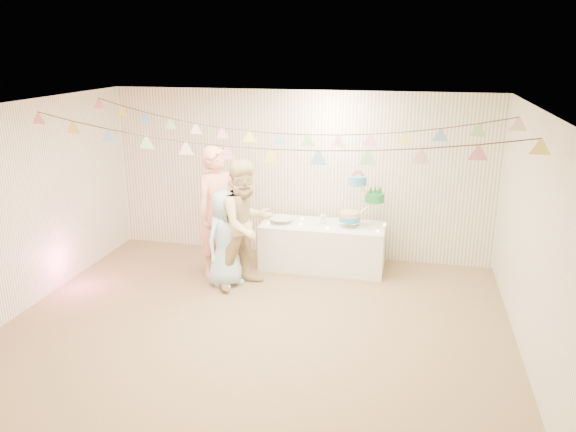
% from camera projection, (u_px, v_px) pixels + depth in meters
% --- Properties ---
extents(floor, '(6.00, 6.00, 0.00)m').
position_uv_depth(floor, '(258.00, 324.00, 6.80)').
color(floor, olive).
rests_on(floor, ground).
extents(ceiling, '(6.00, 6.00, 0.00)m').
position_uv_depth(ceiling, '(254.00, 107.00, 6.03)').
color(ceiling, white).
rests_on(ceiling, ground).
extents(back_wall, '(6.00, 6.00, 0.00)m').
position_uv_depth(back_wall, '(299.00, 175.00, 8.75)').
color(back_wall, white).
rests_on(back_wall, ground).
extents(front_wall, '(6.00, 6.00, 0.00)m').
position_uv_depth(front_wall, '(163.00, 325.00, 4.08)').
color(front_wall, white).
rests_on(front_wall, ground).
extents(left_wall, '(5.00, 5.00, 0.00)m').
position_uv_depth(left_wall, '(26.00, 207.00, 7.04)').
color(left_wall, white).
rests_on(left_wall, ground).
extents(right_wall, '(5.00, 5.00, 0.00)m').
position_uv_depth(right_wall, '(535.00, 242.00, 5.79)').
color(right_wall, white).
rests_on(right_wall, ground).
extents(table, '(1.83, 0.73, 0.69)m').
position_uv_depth(table, '(323.00, 246.00, 8.44)').
color(table, white).
rests_on(table, floor).
extents(cake_stand, '(0.70, 0.41, 0.78)m').
position_uv_depth(cake_stand, '(362.00, 196.00, 8.14)').
color(cake_stand, silver).
rests_on(cake_stand, table).
extents(cake_bottom, '(0.31, 0.31, 0.15)m').
position_uv_depth(cake_bottom, '(350.00, 217.00, 8.20)').
color(cake_bottom, '#2B92CB').
rests_on(cake_bottom, cake_stand).
extents(cake_middle, '(0.27, 0.27, 0.22)m').
position_uv_depth(cake_middle, '(374.00, 197.00, 8.19)').
color(cake_middle, '#1B7B34').
rests_on(cake_middle, cake_stand).
extents(cake_top_tier, '(0.25, 0.25, 0.19)m').
position_uv_depth(cake_top_tier, '(358.00, 181.00, 8.05)').
color(cake_top_tier, '#4096CB').
rests_on(cake_top_tier, cake_stand).
extents(platter, '(0.37, 0.37, 0.02)m').
position_uv_depth(platter, '(281.00, 218.00, 8.40)').
color(platter, white).
rests_on(platter, table).
extents(posy, '(0.12, 0.12, 0.14)m').
position_uv_depth(posy, '(323.00, 215.00, 8.35)').
color(posy, white).
rests_on(posy, table).
extents(person_adult_a, '(0.78, 0.83, 1.91)m').
position_uv_depth(person_adult_a, '(219.00, 213.00, 7.99)').
color(person_adult_a, '#F7A281').
rests_on(person_adult_a, floor).
extents(person_adult_b, '(1.07, 1.11, 1.80)m').
position_uv_depth(person_adult_b, '(246.00, 225.00, 7.64)').
color(person_adult_b, '#DABE86').
rests_on(person_adult_b, floor).
extents(person_child, '(0.71, 0.80, 1.37)m').
position_uv_depth(person_child, '(226.00, 238.00, 7.74)').
color(person_child, '#ADDEF4').
rests_on(person_child, floor).
extents(bunting_back, '(5.60, 1.10, 0.40)m').
position_uv_depth(bunting_back, '(278.00, 118.00, 7.13)').
color(bunting_back, pink).
rests_on(bunting_back, ceiling).
extents(bunting_front, '(5.60, 0.90, 0.36)m').
position_uv_depth(bunting_front, '(249.00, 136.00, 5.93)').
color(bunting_front, '#72A5E5').
rests_on(bunting_front, ceiling).
extents(tealight_0, '(0.04, 0.04, 0.03)m').
position_uv_depth(tealight_0, '(268.00, 223.00, 8.36)').
color(tealight_0, '#FFD88C').
rests_on(tealight_0, table).
extents(tealight_1, '(0.04, 0.04, 0.03)m').
position_uv_depth(tealight_1, '(302.00, 218.00, 8.57)').
color(tealight_1, '#FFD88C').
rests_on(tealight_1, table).
extents(tealight_2, '(0.04, 0.04, 0.03)m').
position_uv_depth(tealight_2, '(327.00, 228.00, 8.11)').
color(tealight_2, '#FFD88C').
rests_on(tealight_2, table).
extents(tealight_3, '(0.04, 0.04, 0.03)m').
position_uv_depth(tealight_3, '(348.00, 221.00, 8.46)').
color(tealight_3, '#FFD88C').
rests_on(tealight_3, table).
extents(tealight_4, '(0.04, 0.04, 0.03)m').
position_uv_depth(tealight_4, '(378.00, 231.00, 7.99)').
color(tealight_4, '#FFD88C').
rests_on(tealight_4, table).
extents(tealight_5, '(0.04, 0.04, 0.03)m').
position_uv_depth(tealight_5, '(385.00, 224.00, 8.29)').
color(tealight_5, '#FFD88C').
rests_on(tealight_5, table).
extents(tealight_6, '(0.04, 0.04, 0.03)m').
position_uv_depth(tealight_6, '(301.00, 224.00, 8.31)').
color(tealight_6, '#FFD88C').
rests_on(tealight_6, table).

